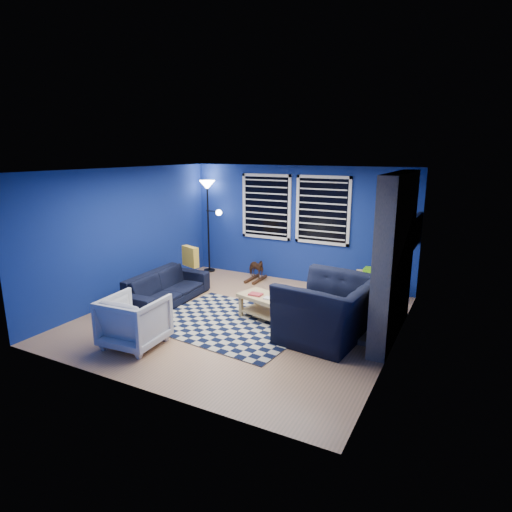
{
  "coord_description": "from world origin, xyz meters",
  "views": [
    {
      "loc": [
        3.4,
        -5.96,
        2.8
      ],
      "look_at": [
        0.13,
        0.3,
        1.05
      ],
      "focal_mm": 30.0,
      "sensor_mm": 36.0,
      "label": 1
    }
  ],
  "objects": [
    {
      "name": "rug",
      "position": [
        -0.06,
        -0.24,
        0.01
      ],
      "size": [
        2.69,
        2.25,
        0.02
      ],
      "primitive_type": "cube",
      "rotation": [
        0.0,
        0.0,
        -0.1
      ],
      "color": "black",
      "rests_on": "floor"
    },
    {
      "name": "sofa",
      "position": [
        -1.66,
        0.02,
        0.29
      ],
      "size": [
        2.04,
        0.89,
        0.58
      ],
      "primitive_type": "imported",
      "rotation": [
        0.0,
        0.0,
        1.63
      ],
      "color": "black",
      "rests_on": "floor"
    },
    {
      "name": "window_left",
      "position": [
        -0.75,
        2.46,
        1.6
      ],
      "size": [
        1.17,
        0.06,
        1.42
      ],
      "color": "black",
      "rests_on": "wall_back"
    },
    {
      "name": "fireplace",
      "position": [
        2.36,
        0.5,
        1.2
      ],
      "size": [
        0.65,
        2.0,
        2.5
      ],
      "color": "gray",
      "rests_on": "floor"
    },
    {
      "name": "floor_lamp",
      "position": [
        -2.13,
        2.25,
        1.75
      ],
      "size": [
        0.58,
        0.36,
        2.14
      ],
      "color": "black",
      "rests_on": "floor"
    },
    {
      "name": "armchair_big",
      "position": [
        1.56,
        -0.07,
        0.47
      ],
      "size": [
        1.56,
        1.4,
        0.94
      ],
      "primitive_type": "imported",
      "rotation": [
        0.0,
        0.0,
        -1.67
      ],
      "color": "black",
      "rests_on": "floor"
    },
    {
      "name": "wall_left",
      "position": [
        -2.5,
        0.0,
        1.25
      ],
      "size": [
        0.0,
        5.0,
        5.0
      ],
      "primitive_type": "plane",
      "rotation": [
        1.57,
        0.0,
        1.57
      ],
      "color": "navy",
      "rests_on": "floor"
    },
    {
      "name": "coffee_table",
      "position": [
        0.36,
        0.17,
        0.3
      ],
      "size": [
        0.98,
        0.72,
        0.44
      ],
      "rotation": [
        0.0,
        0.0,
        -0.27
      ],
      "color": "tan",
      "rests_on": "rug"
    },
    {
      "name": "cabinet",
      "position": [
        1.75,
        2.03,
        0.27
      ],
      "size": [
        0.7,
        0.54,
        0.61
      ],
      "rotation": [
        0.0,
        0.0,
        0.21
      ],
      "color": "tan",
      "rests_on": "floor"
    },
    {
      "name": "tv",
      "position": [
        2.45,
        2.0,
        1.4
      ],
      "size": [
        0.07,
        1.0,
        0.58
      ],
      "color": "black",
      "rests_on": "wall_right"
    },
    {
      "name": "window_right",
      "position": [
        0.55,
        2.46,
        1.6
      ],
      "size": [
        1.17,
        0.06,
        1.42
      ],
      "color": "black",
      "rests_on": "wall_back"
    },
    {
      "name": "armchair_bent",
      "position": [
        -0.88,
        -1.61,
        0.38
      ],
      "size": [
        0.87,
        0.89,
        0.76
      ],
      "primitive_type": "imported",
      "rotation": [
        0.0,
        0.0,
        3.21
      ],
      "color": "gray",
      "rests_on": "floor"
    },
    {
      "name": "rocking_horse",
      "position": [
        -0.8,
        2.06,
        0.29
      ],
      "size": [
        0.39,
        0.56,
        0.44
      ],
      "primitive_type": "imported",
      "rotation": [
        0.0,
        0.0,
        1.23
      ],
      "color": "#452716",
      "rests_on": "floor"
    },
    {
      "name": "ceiling",
      "position": [
        0.0,
        0.0,
        2.5
      ],
      "size": [
        5.0,
        5.0,
        0.0
      ],
      "primitive_type": "plane",
      "rotation": [
        3.14,
        0.0,
        0.0
      ],
      "color": "white",
      "rests_on": "wall_back"
    },
    {
      "name": "throw_pillow",
      "position": [
        -1.51,
        0.65,
        0.78
      ],
      "size": [
        0.43,
        0.26,
        0.39
      ],
      "primitive_type": "cube",
      "rotation": [
        0.0,
        0.0,
        -0.36
      ],
      "color": "gold",
      "rests_on": "sofa"
    },
    {
      "name": "floor",
      "position": [
        0.0,
        0.0,
        0.0
      ],
      "size": [
        5.0,
        5.0,
        0.0
      ],
      "primitive_type": "plane",
      "color": "tan",
      "rests_on": "ground"
    },
    {
      "name": "wall_right",
      "position": [
        2.5,
        0.0,
        1.25
      ],
      "size": [
        0.0,
        5.0,
        5.0
      ],
      "primitive_type": "plane",
      "rotation": [
        1.57,
        0.0,
        -1.57
      ],
      "color": "navy",
      "rests_on": "floor"
    },
    {
      "name": "wall_back",
      "position": [
        0.0,
        2.5,
        1.25
      ],
      "size": [
        5.0,
        0.0,
        5.0
      ],
      "primitive_type": "plane",
      "rotation": [
        1.57,
        0.0,
        0.0
      ],
      "color": "navy",
      "rests_on": "floor"
    }
  ]
}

